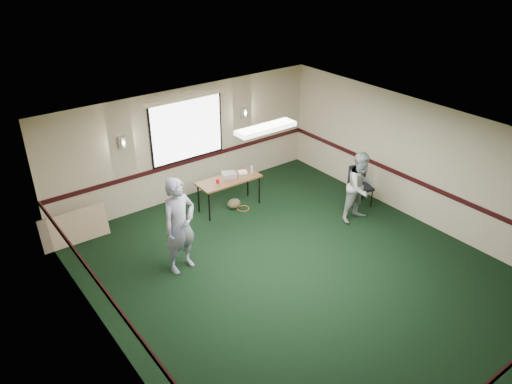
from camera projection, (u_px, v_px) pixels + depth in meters
ground at (297, 273)px, 9.57m from camera, size 8.00×8.00×0.00m
room_shell at (232, 161)px, 10.33m from camera, size 8.00×8.02×8.00m
folding_table at (229, 181)px, 11.47m from camera, size 1.51×0.63×0.75m
projector at (229, 175)px, 11.51m from camera, size 0.41×0.38×0.11m
game_console at (243, 172)px, 11.71m from camera, size 0.24×0.22×0.05m
red_cup at (218, 181)px, 11.23m from camera, size 0.08×0.08×0.11m
water_bottle at (252, 170)px, 11.67m from camera, size 0.05×0.05×0.18m
duffel_bag at (234, 204)px, 11.71m from camera, size 0.37×0.31×0.24m
cable_coil at (243, 208)px, 11.74m from camera, size 0.38×0.38×0.01m
folded_table at (75, 228)px, 10.34m from camera, size 1.38×0.24×0.71m
conference_chair at (359, 182)px, 11.74m from camera, size 0.58×0.59×0.95m
person_left at (179, 225)px, 9.26m from camera, size 0.77×0.58×1.92m
person_right at (361, 187)px, 10.96m from camera, size 0.80×0.63×1.63m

